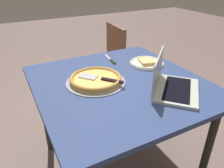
% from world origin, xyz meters
% --- Properties ---
extents(ground_plane, '(12.00, 12.00, 0.00)m').
position_xyz_m(ground_plane, '(0.00, 0.00, 0.00)').
color(ground_plane, '#705B56').
extents(dining_table, '(1.04, 1.08, 0.75)m').
position_xyz_m(dining_table, '(0.00, 0.00, 0.67)').
color(dining_table, navy).
rests_on(dining_table, ground_plane).
extents(laptop, '(0.42, 0.42, 0.22)m').
position_xyz_m(laptop, '(0.21, -0.25, 0.80)').
color(laptop, beige).
rests_on(laptop, dining_table).
extents(pizza_plate, '(0.25, 0.25, 0.04)m').
position_xyz_m(pizza_plate, '(0.32, 0.15, 0.77)').
color(pizza_plate, white).
rests_on(pizza_plate, dining_table).
extents(pizza_tray, '(0.38, 0.38, 0.04)m').
position_xyz_m(pizza_tray, '(-0.14, 0.06, 0.78)').
color(pizza_tray, '#9E9DA9').
rests_on(pizza_tray, dining_table).
extents(table_knife, '(0.04, 0.22, 0.01)m').
position_xyz_m(table_knife, '(0.12, 0.35, 0.76)').
color(table_knife, silver).
rests_on(table_knife, dining_table).
extents(chair_near, '(0.48, 0.48, 0.87)m').
position_xyz_m(chair_near, '(0.35, 0.93, 0.51)').
color(chair_near, brown).
rests_on(chair_near, ground_plane).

